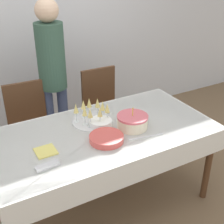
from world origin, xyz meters
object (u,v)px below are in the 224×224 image
at_px(dining_chair_far_right, 103,108).
at_px(birthday_cake, 132,121).
at_px(champagne_tray, 92,112).
at_px(plate_stack_dessert, 101,123).
at_px(plate_stack_main, 106,138).
at_px(person_standing, 52,68).
at_px(dining_chair_far_left, 30,126).

xyz_separation_m(dining_chair_far_right, birthday_cake, (-0.18, -0.87, 0.30)).
height_order(champagne_tray, plate_stack_dessert, champagne_tray).
distance_m(dining_chair_far_right, champagne_tray, 0.82).
bearing_deg(plate_stack_main, champagne_tray, 82.73).
height_order(birthday_cake, person_standing, person_standing).
distance_m(dining_chair_far_left, dining_chair_far_right, 0.83).
relative_size(birthday_cake, plate_stack_dessert, 1.36).
height_order(plate_stack_dessert, person_standing, person_standing).
height_order(dining_chair_far_left, plate_stack_main, dining_chair_far_left).
distance_m(dining_chair_far_left, plate_stack_main, 1.05).
height_order(dining_chair_far_right, champagne_tray, dining_chair_far_right).
bearing_deg(dining_chair_far_right, plate_stack_dessert, -118.84).
xyz_separation_m(dining_chair_far_left, plate_stack_dessert, (0.44, -0.71, 0.27)).
bearing_deg(person_standing, plate_stack_main, -87.99).
bearing_deg(plate_stack_dessert, dining_chair_far_left, 121.61).
bearing_deg(birthday_cake, dining_chair_far_right, 78.66).
bearing_deg(dining_chair_far_right, person_standing, 165.21).
distance_m(champagne_tray, plate_stack_main, 0.34).
distance_m(dining_chair_far_left, champagne_tray, 0.81).
bearing_deg(champagne_tray, plate_stack_main, -97.27).
height_order(birthday_cake, champagne_tray, birthday_cake).
height_order(plate_stack_main, plate_stack_dessert, same).
bearing_deg(plate_stack_main, dining_chair_far_right, 63.97).
relative_size(dining_chair_far_right, champagne_tray, 2.70).
bearing_deg(dining_chair_far_left, plate_stack_main, -69.13).
height_order(dining_chair_far_right, plate_stack_main, dining_chair_far_right).
xyz_separation_m(dining_chair_far_left, dining_chair_far_right, (0.83, 0.00, 0.00)).
bearing_deg(birthday_cake, champagne_tray, 133.87).
relative_size(plate_stack_main, plate_stack_dessert, 1.41).
xyz_separation_m(dining_chair_far_right, champagne_tray, (-0.42, -0.62, 0.33)).
relative_size(champagne_tray, plate_stack_main, 1.31).
relative_size(dining_chair_far_left, plate_stack_main, 3.55).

